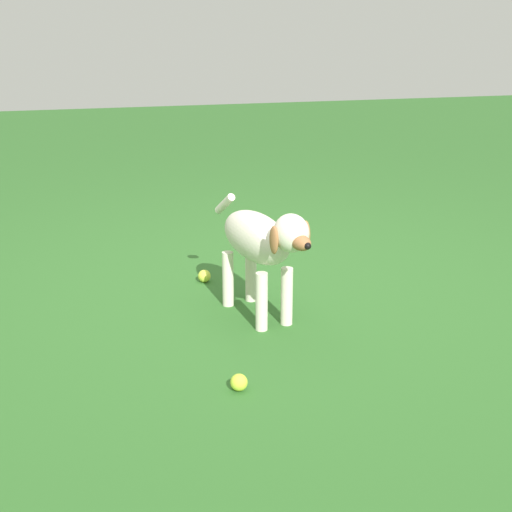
% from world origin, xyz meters
% --- Properties ---
extents(ground, '(14.00, 14.00, 0.00)m').
position_xyz_m(ground, '(0.00, 0.00, 0.00)').
color(ground, '#2D6026').
extents(dog, '(0.34, 0.80, 0.56)m').
position_xyz_m(dog, '(-0.10, -0.26, 0.37)').
color(dog, silver).
rests_on(dog, ground).
extents(tennis_ball_0, '(0.07, 0.07, 0.07)m').
position_xyz_m(tennis_ball_0, '(-0.34, -0.90, 0.03)').
color(tennis_ball_0, '#C1E038').
rests_on(tennis_ball_0, ground).
extents(tennis_ball_1, '(0.07, 0.07, 0.07)m').
position_xyz_m(tennis_ball_1, '(-0.27, 0.26, 0.03)').
color(tennis_ball_1, '#C7D840').
rests_on(tennis_ball_1, ground).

